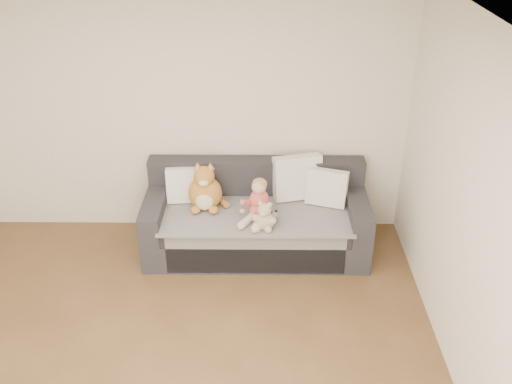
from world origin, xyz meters
TOP-DOWN VIEW (x-y plane):
  - room_shell at (0.00, 0.42)m, footprint 5.00×5.00m
  - sofa at (0.74, 2.06)m, footprint 2.20×0.94m
  - cushion_left at (0.03, 2.19)m, footprint 0.40×0.21m
  - cushion_right_back at (1.15, 2.27)m, footprint 0.53×0.33m
  - cushion_right_front at (1.44, 2.13)m, footprint 0.43×0.29m
  - toddler at (0.75, 1.86)m, footprint 0.30×0.42m
  - plush_cat at (0.24, 2.05)m, footprint 0.41×0.35m
  - teddy_bear at (0.82, 1.66)m, footprint 0.23×0.18m
  - plush_cow at (0.88, 1.78)m, footprint 0.13×0.20m
  - sippy_cup at (0.78, 1.76)m, footprint 0.11×0.08m

SIDE VIEW (x-z plane):
  - sofa at x=0.74m, z-range -0.12..0.73m
  - sippy_cup at x=0.78m, z-range 0.48..0.60m
  - plush_cow at x=0.88m, z-range 0.46..0.62m
  - teddy_bear at x=0.82m, z-range 0.44..0.74m
  - toddler at x=0.75m, z-range 0.44..0.85m
  - cushion_left at x=0.03m, z-range 0.47..0.83m
  - cushion_right_front at x=1.44m, z-range 0.47..0.84m
  - plush_cat at x=0.24m, z-range 0.40..0.91m
  - cushion_right_back at x=1.15m, z-range 0.46..0.93m
  - room_shell at x=0.00m, z-range -1.20..3.80m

